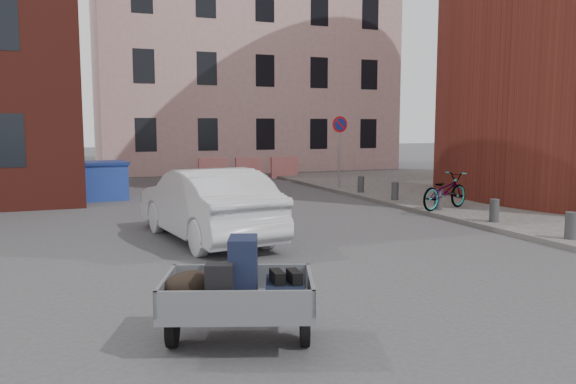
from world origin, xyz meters
name	(u,v)px	position (x,y,z in m)	size (l,w,h in m)	color
ground	(275,259)	(0.00, 0.00, 0.00)	(120.00, 120.00, 0.00)	#38383A
sidewalk	(533,202)	(10.00, 4.00, 0.06)	(9.00, 24.00, 0.12)	#474442
building_pink	(242,45)	(6.00, 22.00, 7.00)	(16.00, 8.00, 14.00)	#BA918F
no_parking_sign	(340,137)	(6.00, 9.48, 2.01)	(0.60, 0.09, 2.65)	gray
bollards	(438,199)	(6.00, 3.40, 0.40)	(0.22, 9.02, 0.55)	#3A3A3D
barriers	(250,168)	(4.20, 15.00, 0.50)	(4.70, 0.18, 1.00)	red
trailer	(237,292)	(-1.76, -3.66, 0.61)	(1.88, 1.98, 1.20)	black
dumpster	(79,181)	(-3.14, 9.95, 0.63)	(3.08, 1.75, 1.25)	#213B9D
silver_car	(207,204)	(-0.74, 2.19, 0.76)	(1.61, 4.62, 1.52)	silver
bicycle	(445,191)	(6.20, 3.39, 0.62)	(0.66, 1.90, 1.00)	black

